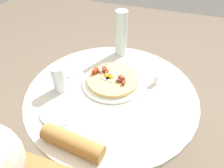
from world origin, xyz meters
TOP-DOWN VIEW (x-y plane):
  - ground_plane at (0.00, 0.00)m, footprint 6.00×6.00m
  - dining_table at (0.00, 0.00)m, footprint 0.87×0.87m
  - pizza_plate at (-0.02, 0.07)m, footprint 0.33×0.33m
  - breakfast_pizza at (-0.02, 0.07)m, footprint 0.27×0.27m
  - bread_plate at (-0.18, -0.21)m, footprint 0.17×0.17m
  - napkin at (-0.28, 0.11)m, footprint 0.15×0.18m
  - fork at (-0.26, 0.11)m, footprint 0.03×0.18m
  - knife at (-0.30, 0.11)m, footprint 0.03×0.18m
  - water_glass at (-0.25, -0.07)m, footprint 0.07×0.07m
  - water_bottle at (-0.06, 0.35)m, footprint 0.07×0.07m
  - salt_shaker at (0.20, 0.14)m, footprint 0.03×0.03m

SIDE VIEW (x-z plane):
  - ground_plane at x=0.00m, z-range 0.00..0.00m
  - dining_table at x=0.00m, z-range 0.19..0.90m
  - napkin at x=-0.28m, z-range 0.71..0.72m
  - bread_plate at x=-0.18m, z-range 0.71..0.72m
  - pizza_plate at x=-0.02m, z-range 0.71..0.73m
  - fork at x=-0.26m, z-range 0.72..0.72m
  - knife at x=-0.30m, z-range 0.72..0.72m
  - breakfast_pizza at x=-0.02m, z-range 0.71..0.76m
  - salt_shaker at x=0.20m, z-range 0.71..0.77m
  - water_glass at x=-0.25m, z-range 0.71..0.85m
  - water_bottle at x=-0.06m, z-range 0.71..0.99m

